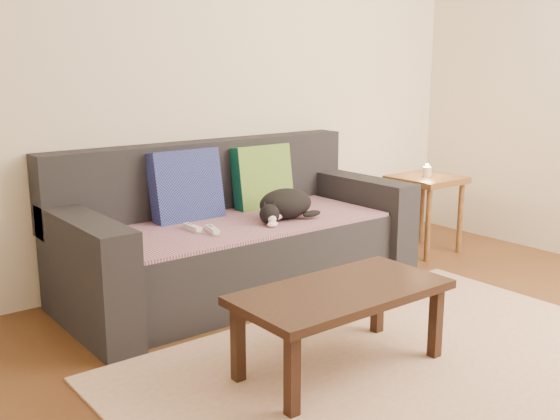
{
  "coord_description": "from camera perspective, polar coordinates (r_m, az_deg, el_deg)",
  "views": [
    {
      "loc": [
        -2.11,
        -1.57,
        1.34
      ],
      "look_at": [
        0.05,
        1.2,
        0.55
      ],
      "focal_mm": 42.0,
      "sensor_mm": 36.0,
      "label": 1
    }
  ],
  "objects": [
    {
      "name": "ground",
      "position": [
        2.95,
        14.14,
        -14.74
      ],
      "size": [
        4.5,
        4.5,
        0.0
      ],
      "primitive_type": "plane",
      "color": "brown",
      "rests_on": "ground"
    },
    {
      "name": "back_wall",
      "position": [
        4.15,
        -7.52,
        12.02
      ],
      "size": [
        4.5,
        0.04,
        2.6
      ],
      "primitive_type": "cube",
      "color": "beige",
      "rests_on": "ground"
    },
    {
      "name": "sofa",
      "position": [
        3.92,
        -3.92,
        -2.59
      ],
      "size": [
        2.1,
        0.94,
        0.87
      ],
      "color": "#232328",
      "rests_on": "ground"
    },
    {
      "name": "throw_blanket",
      "position": [
        3.82,
        -3.17,
        -1.13
      ],
      "size": [
        1.66,
        0.74,
        0.02
      ],
      "primitive_type": "cube",
      "color": "#492A4F",
      "rests_on": "sofa"
    },
    {
      "name": "cushion_navy",
      "position": [
        3.88,
        -8.16,
        1.99
      ],
      "size": [
        0.43,
        0.18,
        0.44
      ],
      "primitive_type": "cube",
      "rotation": [
        -0.17,
        0.0,
        0.0
      ],
      "color": "#131954",
      "rests_on": "throw_blanket"
    },
    {
      "name": "cushion_green",
      "position": [
        4.17,
        -1.54,
        2.88
      ],
      "size": [
        0.4,
        0.16,
        0.41
      ],
      "primitive_type": "cube",
      "rotation": [
        -0.14,
        0.0,
        0.0
      ],
      "color": "#0B4736",
      "rests_on": "throw_blanket"
    },
    {
      "name": "cat",
      "position": [
        3.85,
        0.39,
        0.46
      ],
      "size": [
        0.43,
        0.32,
        0.18
      ],
      "rotation": [
        0.0,
        0.0,
        -0.23
      ],
      "color": "black",
      "rests_on": "throw_blanket"
    },
    {
      "name": "wii_remote_a",
      "position": [
        3.64,
        -7.64,
        -1.54
      ],
      "size": [
        0.04,
        0.15,
        0.03
      ],
      "primitive_type": "cube",
      "rotation": [
        0.0,
        0.0,
        1.56
      ],
      "color": "white",
      "rests_on": "throw_blanket"
    },
    {
      "name": "wii_remote_b",
      "position": [
        3.57,
        -5.91,
        -1.73
      ],
      "size": [
        0.07,
        0.15,
        0.03
      ],
      "primitive_type": "cube",
      "rotation": [
        0.0,
        0.0,
        1.33
      ],
      "color": "white",
      "rests_on": "throw_blanket"
    },
    {
      "name": "side_table",
      "position": [
        4.79,
        12.6,
        1.73
      ],
      "size": [
        0.44,
        0.44,
        0.55
      ],
      "color": "brown",
      "rests_on": "ground"
    },
    {
      "name": "candle",
      "position": [
        4.77,
        12.68,
        3.32
      ],
      "size": [
        0.06,
        0.06,
        0.09
      ],
      "color": "beige",
      "rests_on": "side_table"
    },
    {
      "name": "rug",
      "position": [
        3.03,
        11.86,
        -13.73
      ],
      "size": [
        2.5,
        1.8,
        0.01
      ],
      "primitive_type": "cube",
      "color": "tan",
      "rests_on": "ground"
    },
    {
      "name": "coffee_table",
      "position": [
        2.89,
        5.37,
        -7.68
      ],
      "size": [
        0.96,
        0.48,
        0.39
      ],
      "color": "black",
      "rests_on": "rug"
    }
  ]
}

